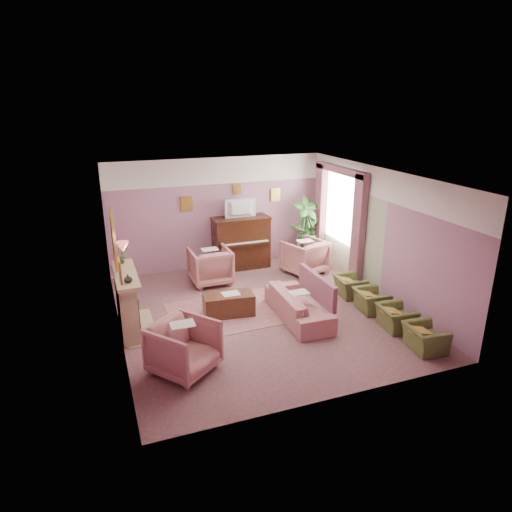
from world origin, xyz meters
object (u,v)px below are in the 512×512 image
object	(u,v)px
olive_chair_b	(396,314)
television	(241,207)
sofa	(298,300)
floral_armchair_front	(184,345)
piano	(241,243)
floral_armchair_right	(305,255)
olive_chair_c	(371,297)
side_table	(307,247)
coffee_table	(229,304)
olive_chair_d	(350,283)
olive_chair_a	(425,334)
floral_armchair_left	(210,264)

from	to	relation	value
olive_chair_b	television	bearing A→B (deg)	112.05
sofa	olive_chair_b	world-z (taller)	sofa
floral_armchair_front	piano	bearing A→B (deg)	60.55
floral_armchair_right	floral_armchair_front	distance (m)	4.96
floral_armchair_right	olive_chair_c	xyz separation A→B (m)	(0.33, -2.43, -0.18)
olive_chair_b	side_table	distance (m)	4.15
olive_chair_b	floral_armchair_right	bearing A→B (deg)	95.85
coffee_table	olive_chair_d	distance (m)	2.80
floral_armchair_front	olive_chair_d	size ratio (longest dim) A/B	1.38
coffee_table	olive_chair_c	bearing A→B (deg)	-16.76
piano	olive_chair_c	size ratio (longest dim) A/B	2.04
olive_chair_b	side_table	bearing A→B (deg)	87.59
olive_chair_c	side_table	distance (m)	3.34
coffee_table	side_table	bearing A→B (deg)	39.91
olive_chair_a	olive_chair_c	world-z (taller)	same
olive_chair_a	floral_armchair_front	bearing A→B (deg)	168.97
floral_armchair_left	television	bearing A→B (deg)	34.84
floral_armchair_left	olive_chair_c	xyz separation A→B (m)	(2.70, -2.61, -0.18)
television	floral_armchair_left	distance (m)	1.68
floral_armchair_left	olive_chair_c	size ratio (longest dim) A/B	1.38
floral_armchair_front	television	bearing A→B (deg)	60.26
olive_chair_a	olive_chair_d	world-z (taller)	same
piano	floral_armchair_left	distance (m)	1.29
olive_chair_b	olive_chair_c	distance (m)	0.82
piano	olive_chair_a	xyz separation A→B (m)	(1.68, -5.01, -0.35)
sofa	olive_chair_c	xyz separation A→B (m)	(1.54, -0.24, -0.09)
coffee_table	olive_chair_b	world-z (taller)	olive_chair_b
sofa	floral_armchair_left	bearing A→B (deg)	116.15
side_table	floral_armchair_left	bearing A→B (deg)	-165.88
floral_armchair_right	olive_chair_d	size ratio (longest dim) A/B	1.38
olive_chair_a	side_table	xyz separation A→B (m)	(0.17, 4.97, 0.05)
piano	sofa	size ratio (longest dim) A/B	0.73
floral_armchair_left	floral_armchair_front	world-z (taller)	same
olive_chair_a	side_table	bearing A→B (deg)	87.99
television	olive_chair_d	xyz separation A→B (m)	(1.68, -2.50, -1.30)
floral_armchair_right	olive_chair_a	size ratio (longest dim) A/B	1.38
coffee_table	olive_chair_c	world-z (taller)	olive_chair_c
piano	floral_armchair_front	bearing A→B (deg)	-119.45
floral_armchair_left	olive_chair_a	distance (m)	5.04
coffee_table	floral_armchair_front	bearing A→B (deg)	-126.68
floral_armchair_left	olive_chair_d	world-z (taller)	floral_armchair_left
side_table	olive_chair_c	bearing A→B (deg)	-93.00
television	olive_chair_a	size ratio (longest dim) A/B	1.17
olive_chair_c	piano	bearing A→B (deg)	116.46
piano	olive_chair_d	world-z (taller)	piano
olive_chair_b	floral_armchair_left	bearing A→B (deg)	128.26
sofa	floral_armchair_front	distance (m)	2.75
piano	olive_chair_a	world-z (taller)	piano
floral_armchair_right	floral_armchair_front	xyz separation A→B (m)	(-3.73, -3.28, 0.00)
coffee_table	olive_chair_a	distance (m)	3.74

